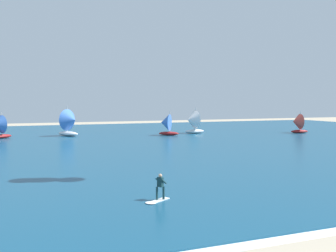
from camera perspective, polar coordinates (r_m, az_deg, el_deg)
The scene contains 7 objects.
ocean at distance 60.71m, azimuth -11.91°, elevation -2.32°, with size 160.00×90.00×0.10m, color navy.
shoreline_foam at distance 18.42m, azimuth 10.16°, elevation -16.27°, with size 64.57×2.09×0.01m, color white.
kitesurfer at distance 24.41m, azimuth -1.42°, elevation -9.53°, with size 1.96×1.50×1.67m.
sailboat_far_left at distance 74.63m, azimuth 3.55°, elevation 0.63°, with size 4.29×3.68×4.93m.
sailboat_anchored_offshore at distance 79.37m, azimuth 18.37°, elevation 0.39°, with size 3.69×3.20×4.20m.
sailboat_mid_left at distance 70.71m, azimuth -14.07°, elevation 0.52°, with size 4.55×4.81×5.35m.
sailboat_center_horizon at distance 70.53m, azimuth -0.29°, elevation 0.24°, with size 3.91×3.68×4.35m.
Camera 1 is at (-10.32, -8.19, 6.26)m, focal length 41.67 mm.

